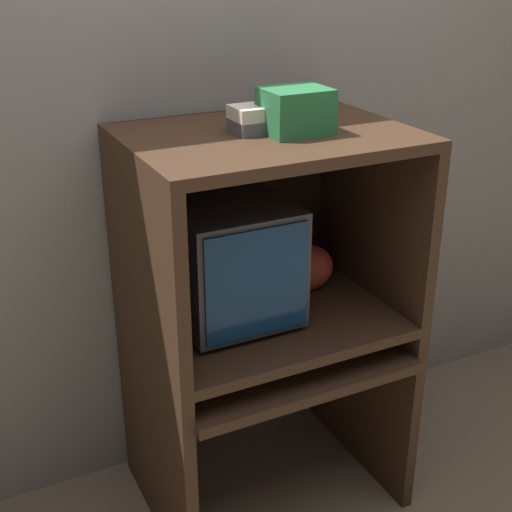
{
  "coord_description": "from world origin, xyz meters",
  "views": [
    {
      "loc": [
        -0.97,
        -1.55,
        1.89
      ],
      "look_at": [
        -0.04,
        0.33,
        0.96
      ],
      "focal_mm": 50.0,
      "sensor_mm": 36.0,
      "label": 1
    }
  ],
  "objects_px": {
    "crt_monitor": "(226,257)",
    "keyboard": "(254,365)",
    "snack_bag": "(306,268)",
    "mouse": "(327,342)",
    "storage_box": "(295,111)",
    "book_stack": "(255,119)"
  },
  "relations": [
    {
      "from": "book_stack",
      "to": "crt_monitor",
      "type": "bearing_deg",
      "value": 161.57
    },
    {
      "from": "keyboard",
      "to": "book_stack",
      "type": "xyz_separation_m",
      "value": [
        0.08,
        0.15,
        0.75
      ]
    },
    {
      "from": "keyboard",
      "to": "snack_bag",
      "type": "height_order",
      "value": "snack_bag"
    },
    {
      "from": "mouse",
      "to": "snack_bag",
      "type": "xyz_separation_m",
      "value": [
        0.03,
        0.21,
        0.18
      ]
    },
    {
      "from": "keyboard",
      "to": "mouse",
      "type": "distance_m",
      "value": 0.28
    },
    {
      "from": "crt_monitor",
      "to": "mouse",
      "type": "distance_m",
      "value": 0.46
    },
    {
      "from": "storage_box",
      "to": "snack_bag",
      "type": "bearing_deg",
      "value": 45.5
    },
    {
      "from": "keyboard",
      "to": "snack_bag",
      "type": "xyz_separation_m",
      "value": [
        0.32,
        0.22,
        0.18
      ]
    },
    {
      "from": "mouse",
      "to": "keyboard",
      "type": "bearing_deg",
      "value": -177.12
    },
    {
      "from": "crt_monitor",
      "to": "book_stack",
      "type": "bearing_deg",
      "value": -18.43
    },
    {
      "from": "mouse",
      "to": "storage_box",
      "type": "bearing_deg",
      "value": 144.36
    },
    {
      "from": "keyboard",
      "to": "mouse",
      "type": "height_order",
      "value": "mouse"
    },
    {
      "from": "keyboard",
      "to": "crt_monitor",
      "type": "bearing_deg",
      "value": 93.31
    },
    {
      "from": "mouse",
      "to": "snack_bag",
      "type": "height_order",
      "value": "snack_bag"
    },
    {
      "from": "crt_monitor",
      "to": "keyboard",
      "type": "xyz_separation_m",
      "value": [
        0.01,
        -0.18,
        -0.31
      ]
    },
    {
      "from": "book_stack",
      "to": "storage_box",
      "type": "relative_size",
      "value": 0.75
    },
    {
      "from": "book_stack",
      "to": "keyboard",
      "type": "bearing_deg",
      "value": -117.93
    },
    {
      "from": "crt_monitor",
      "to": "storage_box",
      "type": "distance_m",
      "value": 0.52
    },
    {
      "from": "crt_monitor",
      "to": "mouse",
      "type": "xyz_separation_m",
      "value": [
        0.29,
        -0.17,
        -0.31
      ]
    },
    {
      "from": "storage_box",
      "to": "crt_monitor",
      "type": "bearing_deg",
      "value": 153.13
    },
    {
      "from": "snack_bag",
      "to": "book_stack",
      "type": "relative_size",
      "value": 1.43
    },
    {
      "from": "crt_monitor",
      "to": "mouse",
      "type": "height_order",
      "value": "crt_monitor"
    }
  ]
}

